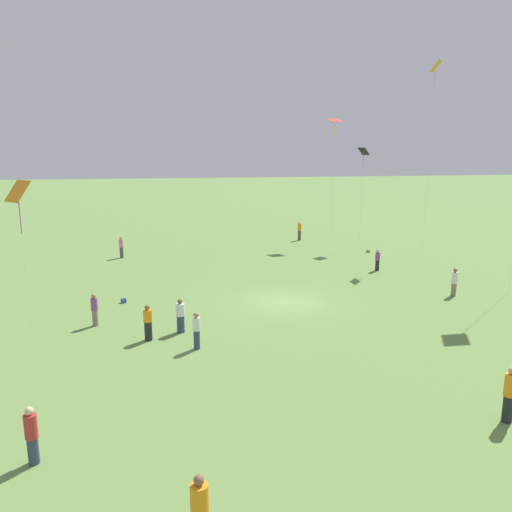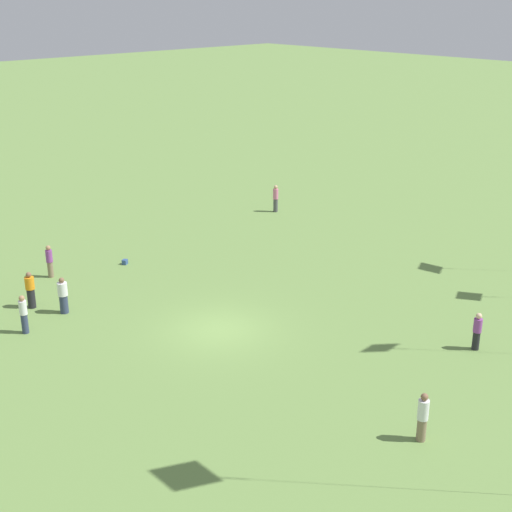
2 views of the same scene
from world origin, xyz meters
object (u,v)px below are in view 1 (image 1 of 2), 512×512
Objects in this scene: person_1 at (121,247)px; person_5 at (299,231)px; person_6 at (377,260)px; person_9 at (95,310)px; person_7 at (32,435)px; picnic_bag_0 at (124,300)px; kite_4 at (435,73)px; person_0 at (509,395)px; person_3 at (454,282)px; kite_7 at (335,124)px; kite_5 at (363,155)px; person_10 at (200,512)px; person_8 at (180,316)px; person_2 at (197,330)px; picnic_bag_1 at (368,251)px; kite_2 at (18,195)px; person_4 at (148,323)px.

person_1 is 16.94m from person_5.
person_9 is (8.52, -18.50, 0.05)m from person_6.
picnic_bag_0 is at bearing -55.45° from person_7.
person_6 is 15.83m from kite_4.
person_6 is at bearing 115.26° from person_0.
person_1 is 0.11× the size of kite_4.
person_9 is at bearing -130.28° from person_3.
person_0 is 0.17× the size of kite_7.
kite_5 is at bearing -88.14° from person_9.
person_3 is 20.61m from person_9.
person_3 is 0.19× the size of kite_5.
person_5 reaches higher than picnic_bag_0.
person_10 reaches higher than person_7.
kite_4 is (-28.76, 20.31, 13.51)m from person_10.
person_2 is at bearing -140.97° from person_8.
person_10 is 33.88m from picnic_bag_1.
kite_2 reaches higher than person_0.
kite_5 reaches higher than person_2.
person_0 is at bearing 62.18° from kite_4.
person_1 is 1.05× the size of person_8.
kite_2 reaches higher than picnic_bag_1.
person_5 is 0.16× the size of kite_7.
kite_7 is 12.28m from picnic_bag_1.
person_9 is at bearing 120.55° from kite_2.
person_2 reaches higher than picnic_bag_1.
person_8 is (3.41, -16.32, -0.03)m from person_3.
person_10 is (11.32, -0.48, 0.05)m from person_2.
kite_4 reaches higher than person_10.
person_2 is 29.80m from kite_7.
person_1 is (-27.45, -14.74, -0.07)m from person_0.
picnic_bag_1 is at bearing -163.78° from kite_5.
person_7 is 3.88× the size of picnic_bag_1.
person_5 is (-5.21, 16.12, 0.01)m from person_1.
person_7 is (13.08, -20.61, 0.02)m from person_3.
person_5 is (-24.94, 11.04, 0.04)m from person_2.
person_3 is 23.37m from person_10.
kite_7 is at bearing -165.85° from picnic_bag_1.
person_6 is (-20.02, 3.96, -0.16)m from person_0.
person_7 is at bearing -102.89° from person_3.
kite_4 reaches higher than kite_7.
person_7 is 1.05× the size of person_9.
picnic_bag_0 is at bearing -60.06° from picnic_bag_1.
person_0 is at bearing -166.72° from person_9.
person_1 is at bearing -50.89° from person_7.
person_7 is (32.44, -16.00, -0.03)m from person_5.
person_10 is 39.75m from kite_7.
person_6 is 0.94× the size of person_8.
person_4 is 0.15× the size of kite_7.
person_1 is 1.03× the size of person_2.
person_0 reaches higher than picnic_bag_1.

